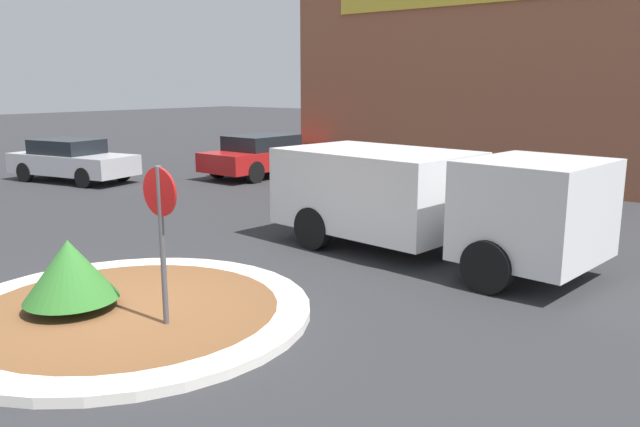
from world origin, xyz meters
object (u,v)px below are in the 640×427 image
object	(u,v)px
stop_sign	(161,221)
parked_sedan_silver	(72,160)
utility_truck	(425,196)
parked_sedan_red	(266,155)

from	to	relation	value
stop_sign	parked_sedan_silver	distance (m)	14.05
parked_sedan_silver	utility_truck	bearing A→B (deg)	-14.71
utility_truck	parked_sedan_red	bearing A→B (deg)	154.15
stop_sign	parked_sedan_silver	xyz separation A→B (m)	(-12.52, 6.32, -0.75)
parked_sedan_silver	parked_sedan_red	xyz separation A→B (m)	(4.12, 4.77, 0.03)
stop_sign	parked_sedan_red	bearing A→B (deg)	127.14
parked_sedan_silver	parked_sedan_red	world-z (taller)	parked_sedan_red
utility_truck	parked_sedan_red	size ratio (longest dim) A/B	1.29
parked_sedan_red	stop_sign	bearing A→B (deg)	-141.40
parked_sedan_red	parked_sedan_silver	bearing A→B (deg)	140.61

